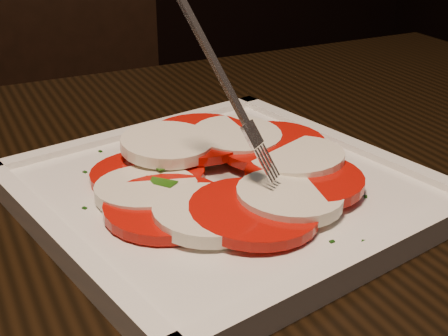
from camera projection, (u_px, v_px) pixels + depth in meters
table at (183, 310)px, 0.54m from camera, size 1.21×0.82×0.75m
chair at (62, 138)px, 1.20m from camera, size 0.48×0.48×0.93m
plate at (224, 193)px, 0.51m from camera, size 0.35×0.35×0.01m
caprese_salad at (224, 172)px, 0.50m from camera, size 0.22×0.24×0.03m
fork at (214, 85)px, 0.46m from camera, size 0.08×0.09×0.13m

